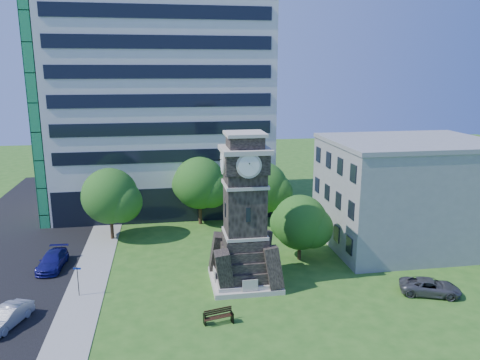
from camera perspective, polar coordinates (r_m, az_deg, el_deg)
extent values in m
plane|color=#2A5D1A|center=(36.67, -3.65, -14.00)|extent=(160.00, 160.00, 0.00)
cube|color=gray|center=(41.54, -17.79, -11.19)|extent=(3.00, 70.00, 0.06)
cube|color=beige|center=(38.72, 0.56, -12.09)|extent=(5.40, 5.40, 0.40)
cube|color=beige|center=(38.57, 0.56, -11.62)|extent=(4.80, 4.80, 0.30)
cube|color=black|center=(36.28, 0.59, -2.05)|extent=(3.00, 3.00, 6.40)
cube|color=beige|center=(37.18, 0.58, -6.51)|extent=(3.25, 3.25, 0.25)
cube|color=beige|center=(36.03, 0.59, -0.51)|extent=(3.25, 3.25, 0.25)
cube|color=black|center=(35.13, 1.01, -4.27)|extent=(0.35, 0.08, 1.10)
cube|color=black|center=(35.64, 0.60, 2.30)|extent=(3.30, 3.30, 1.60)
cube|color=beige|center=(35.48, 0.60, 3.73)|extent=(3.70, 3.70, 0.35)
cylinder|color=white|center=(33.93, 1.11, 1.74)|extent=(1.56, 0.06, 1.56)
cylinder|color=white|center=(35.38, -2.23, 2.21)|extent=(0.06, 1.56, 1.56)
cube|color=black|center=(35.39, 0.60, 4.68)|extent=(2.60, 2.60, 0.90)
cube|color=beige|center=(35.30, 0.60, 5.65)|extent=(3.00, 3.00, 0.25)
cube|color=silver|center=(58.53, -9.46, 10.37)|extent=(25.00, 15.00, 28.00)
cube|color=black|center=(53.35, -8.95, -2.98)|extent=(24.50, 0.80, 4.00)
cube|color=gray|center=(48.04, 19.67, -1.72)|extent=(15.00, 12.00, 10.00)
cube|color=gray|center=(47.04, 20.16, 4.41)|extent=(15.20, 12.20, 0.40)
imported|color=#94979B|center=(36.15, -26.50, -14.71)|extent=(2.74, 4.27, 1.33)
imported|color=navy|center=(44.20, -21.89, -9.10)|extent=(2.23, 4.84, 1.37)
imported|color=#47484C|center=(39.44, 22.16, -11.97)|extent=(4.92, 3.49, 1.25)
cube|color=black|center=(32.96, -4.34, -16.60)|extent=(0.07, 0.50, 0.77)
cube|color=black|center=(33.15, -0.97, -16.38)|extent=(0.07, 0.50, 0.77)
cube|color=#331C11|center=(32.99, -2.65, -16.33)|extent=(1.99, 0.53, 0.04)
cube|color=#331C11|center=(33.05, -2.71, -15.66)|extent=(1.99, 0.04, 0.44)
cylinder|color=black|center=(38.16, -19.13, -11.62)|extent=(0.06, 0.06, 2.40)
cube|color=#0E139C|center=(37.74, -19.26, -10.16)|extent=(0.58, 0.04, 0.14)
cylinder|color=#332114|center=(49.33, -15.35, -5.49)|extent=(0.34, 0.34, 2.64)
sphere|color=#28681F|center=(48.42, -15.59, -1.87)|extent=(5.59, 5.59, 5.59)
sphere|color=#28681F|center=(47.90, -14.29, -2.59)|extent=(4.19, 4.19, 4.19)
sphere|color=#28681F|center=(49.28, -16.61, -2.03)|extent=(3.91, 3.91, 3.91)
cylinder|color=#332114|center=(52.37, -4.88, -3.90)|extent=(0.38, 0.38, 2.73)
sphere|color=#23601C|center=(51.48, -4.95, -0.36)|extent=(5.74, 5.74, 5.74)
sphere|color=#23601C|center=(51.15, -3.60, -1.04)|extent=(4.30, 4.30, 4.30)
sphere|color=#23601C|center=(52.19, -6.10, -0.54)|extent=(4.02, 4.02, 4.02)
cylinder|color=#332114|center=(52.30, 2.66, -4.07)|extent=(0.39, 0.39, 2.42)
sphere|color=#24581A|center=(51.49, 2.69, -0.93)|extent=(5.73, 5.73, 5.73)
sphere|color=#24581A|center=(51.32, 4.07, -1.54)|extent=(4.30, 4.30, 4.30)
sphere|color=#24581A|center=(52.05, 1.45, -1.07)|extent=(4.01, 4.01, 4.01)
cylinder|color=#332114|center=(43.08, 7.24, -8.30)|extent=(0.32, 0.32, 2.05)
sphere|color=#29691F|center=(42.23, 7.34, -5.13)|extent=(4.92, 4.92, 4.92)
sphere|color=#29691F|center=(42.20, 8.81, -5.76)|extent=(3.69, 3.69, 3.69)
sphere|color=#29691F|center=(42.63, 5.98, -5.23)|extent=(3.45, 3.45, 3.45)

